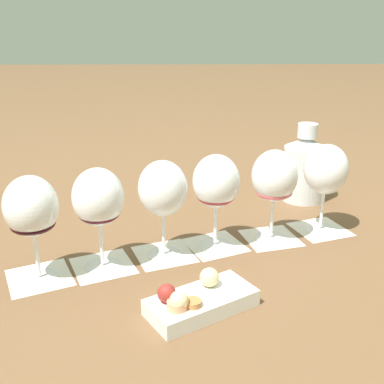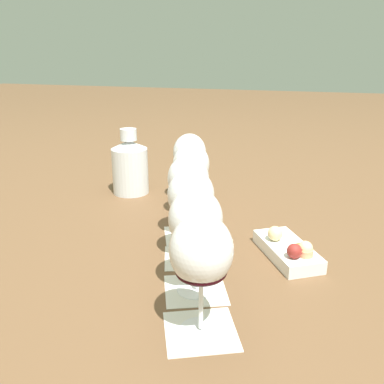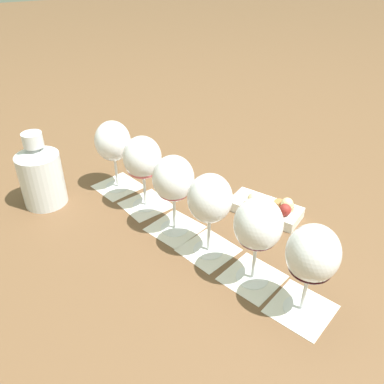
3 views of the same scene
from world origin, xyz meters
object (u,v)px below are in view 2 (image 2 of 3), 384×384
object	(u,v)px
wine_glass_2	(188,182)
wine_glass_5	(201,255)
wine_glass_0	(190,155)
wine_glass_4	(196,223)
wine_glass_1	(191,167)
ceramic_vase	(130,166)
snack_dish	(288,249)
wine_glass_3	(191,199)

from	to	relation	value
wine_glass_2	wine_glass_5	bearing A→B (deg)	20.89
wine_glass_0	wine_glass_4	distance (m)	0.49
wine_glass_2	wine_glass_1	bearing A→B (deg)	-165.36
wine_glass_1	ceramic_vase	xyz separation A→B (m)	(-0.12, -0.24, -0.05)
wine_glass_4	wine_glass_2	bearing A→B (deg)	-159.14
ceramic_vase	snack_dish	world-z (taller)	ceramic_vase
wine_glass_2	wine_glass_3	xyz separation A→B (m)	(0.11, 0.04, -0.00)
wine_glass_4	wine_glass_0	bearing A→B (deg)	-161.11
snack_dish	wine_glass_5	bearing A→B (deg)	-20.86
wine_glass_1	wine_glass_2	xyz separation A→B (m)	(0.12, 0.03, -0.00)
wine_glass_0	wine_glass_4	bearing A→B (deg)	18.89
wine_glass_0	wine_glass_1	xyz separation A→B (m)	(0.12, 0.04, 0.00)
wine_glass_5	snack_dish	world-z (taller)	wine_glass_5
wine_glass_0	wine_glass_1	distance (m)	0.13
wine_glass_1	ceramic_vase	distance (m)	0.27
wine_glass_3	wine_glass_2	bearing A→B (deg)	-159.51
wine_glass_5	ceramic_vase	size ratio (longest dim) A/B	0.97
wine_glass_5	snack_dish	xyz separation A→B (m)	(-0.29, 0.11, -0.11)
wine_glass_3	wine_glass_4	world-z (taller)	same
wine_glass_1	snack_dish	world-z (taller)	wine_glass_1
wine_glass_0	wine_glass_1	size ratio (longest dim) A/B	1.00
wine_glass_3	wine_glass_4	bearing A→B (deg)	21.19
wine_glass_0	wine_glass_4	size ratio (longest dim) A/B	1.00
wine_glass_0	snack_dish	xyz separation A→B (m)	(0.29, 0.31, -0.11)
wine_glass_1	wine_glass_0	bearing A→B (deg)	-160.51
wine_glass_5	wine_glass_1	bearing A→B (deg)	-160.76
wine_glass_0	wine_glass_1	bearing A→B (deg)	19.49
wine_glass_2	ceramic_vase	size ratio (longest dim) A/B	0.97
wine_glass_0	ceramic_vase	size ratio (longest dim) A/B	0.97
wine_glass_1	wine_glass_2	world-z (taller)	same
wine_glass_5	wine_glass_0	bearing A→B (deg)	-160.71
wine_glass_1	wine_glass_2	size ratio (longest dim) A/B	1.00
wine_glass_0	wine_glass_5	xyz separation A→B (m)	(0.57, 0.20, 0.00)
wine_glass_1	wine_glass_5	size ratio (longest dim) A/B	1.00
wine_glass_1	wine_glass_4	world-z (taller)	same
ceramic_vase	wine_glass_2	bearing A→B (deg)	47.34
wine_glass_3	wine_glass_5	distance (m)	0.24
wine_glass_0	snack_dish	world-z (taller)	wine_glass_0
wine_glass_3	wine_glass_0	bearing A→B (deg)	-161.89
wine_glass_2	snack_dish	bearing A→B (deg)	79.74
wine_glass_4	wine_glass_1	bearing A→B (deg)	-161.31
wine_glass_0	wine_glass_2	distance (m)	0.25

